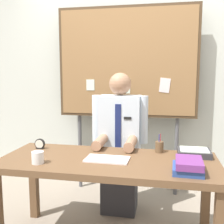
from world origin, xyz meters
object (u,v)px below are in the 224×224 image
at_px(person, 120,148).
at_px(book_stack, 188,166).
at_px(open_notebook, 108,159).
at_px(paper_tray, 194,153).
at_px(bulletin_board, 127,64).
at_px(desk, 108,170).
at_px(desk_clock, 40,144).
at_px(pen_holder, 159,147).
at_px(coffee_mug, 38,157).

bearing_deg(person, book_stack, -51.62).
relative_size(open_notebook, paper_tray, 1.30).
xyz_separation_m(bulletin_board, book_stack, (0.60, -1.21, -0.72)).
height_order(desk, open_notebook, open_notebook).
height_order(desk, bulletin_board, bulletin_board).
xyz_separation_m(desk, paper_tray, (0.67, 0.22, 0.12)).
xyz_separation_m(desk_clock, pen_holder, (1.05, 0.09, 0.01)).
bearing_deg(book_stack, bulletin_board, 116.17).
height_order(open_notebook, paper_tray, paper_tray).
bearing_deg(person, desk, -90.00).
bearing_deg(desk, open_notebook, -82.13).
xyz_separation_m(desk, coffee_mug, (-0.49, -0.20, 0.13)).
relative_size(person, pen_holder, 8.74).
bearing_deg(open_notebook, desk, 97.87).
xyz_separation_m(person, pen_holder, (0.39, -0.31, 0.12)).
relative_size(book_stack, pen_holder, 1.57).
bearing_deg(book_stack, pen_holder, 114.45).
xyz_separation_m(bulletin_board, coffee_mug, (-0.49, -1.23, -0.72)).
relative_size(desk, book_stack, 6.80).
bearing_deg(open_notebook, desk_clock, 163.24).
xyz_separation_m(desk, book_stack, (0.60, -0.18, 0.13)).
bearing_deg(pen_holder, coffee_mug, -152.15).
height_order(open_notebook, desk_clock, desk_clock).
bearing_deg(paper_tray, bulletin_board, 129.49).
relative_size(book_stack, paper_tray, 0.96).
height_order(person, paper_tray, person).
distance_m(open_notebook, desk_clock, 0.69).
xyz_separation_m(coffee_mug, pen_holder, (0.88, 0.47, 0.00)).
bearing_deg(bulletin_board, desk_clock, -127.58).
xyz_separation_m(person, paper_tray, (0.67, -0.36, 0.10)).
relative_size(open_notebook, pen_holder, 2.11).
height_order(desk, desk_clock, desk_clock).
xyz_separation_m(desk, bulletin_board, (0.00, 1.03, 0.86)).
bearing_deg(desk_clock, person, 30.95).
relative_size(person, open_notebook, 4.14).
xyz_separation_m(person, desk_clock, (-0.66, -0.39, 0.11)).
bearing_deg(desk, desk_clock, 164.78).
bearing_deg(paper_tray, desk, -162.06).
bearing_deg(desk, coffee_mug, -157.99).
bearing_deg(bulletin_board, open_notebook, -89.85).
bearing_deg(person, coffee_mug, -122.47).
bearing_deg(person, open_notebook, -89.73).
relative_size(bulletin_board, coffee_mug, 23.39).
distance_m(desk, pen_holder, 0.50).
xyz_separation_m(desk, desk_clock, (-0.66, 0.18, 0.13)).
xyz_separation_m(open_notebook, paper_tray, (0.67, 0.24, 0.02)).
bearing_deg(paper_tray, person, 152.13).
bearing_deg(paper_tray, open_notebook, -160.46).
distance_m(book_stack, open_notebook, 0.62).
relative_size(bulletin_board, pen_holder, 13.28).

